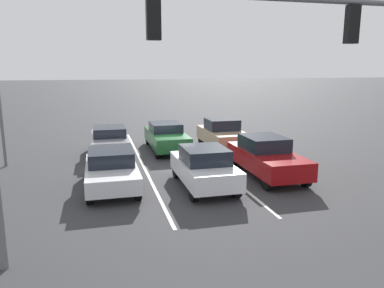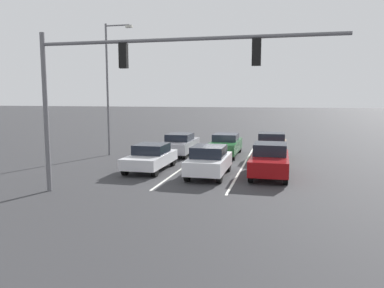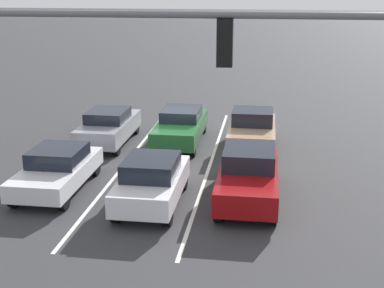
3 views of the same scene
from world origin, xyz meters
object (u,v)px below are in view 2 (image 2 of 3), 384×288
car_silver_rightlane_front (151,157)px  car_maroon_leftlane_front (270,160)px  traffic_signal_gantry (126,74)px  street_lamp_right_shoulder (110,81)px  car_white_midlane_front (209,161)px  car_gray_rightlane_second (180,144)px  car_darkgreen_midlane_second (225,145)px  car_tan_leftlane_second (271,146)px

car_silver_rightlane_front → car_maroon_leftlane_front: (-6.40, -0.06, 0.09)m
traffic_signal_gantry → street_lamp_right_shoulder: street_lamp_right_shoulder is taller
car_white_midlane_front → traffic_signal_gantry: bearing=61.9°
car_gray_rightlane_second → car_darkgreen_midlane_second: bearing=-170.3°
car_silver_rightlane_front → car_gray_rightlane_second: car_gray_rightlane_second is taller
car_white_midlane_front → street_lamp_right_shoulder: (7.87, -5.22, 4.25)m
car_white_midlane_front → car_silver_rightlane_front: (3.42, -0.81, -0.07)m
car_maroon_leftlane_front → car_tan_leftlane_second: (0.07, -5.42, -0.00)m
traffic_signal_gantry → street_lamp_right_shoulder: (5.44, -9.77, 0.16)m
car_white_midlane_front → car_darkgreen_midlane_second: 6.84m
car_white_midlane_front → car_gray_rightlane_second: 7.10m
car_white_midlane_front → car_maroon_leftlane_front: bearing=-163.7°
car_maroon_leftlane_front → street_lamp_right_shoulder: (10.85, -4.35, 4.22)m
car_darkgreen_midlane_second → street_lamp_right_shoulder: 8.93m
car_silver_rightlane_front → traffic_signal_gantry: size_ratio=0.36×
car_darkgreen_midlane_second → car_tan_leftlane_second: 3.15m
traffic_signal_gantry → car_maroon_leftlane_front: bearing=-134.9°
car_maroon_leftlane_front → car_darkgreen_midlane_second: bearing=-61.9°
car_white_midlane_front → traffic_signal_gantry: traffic_signal_gantry is taller
car_silver_rightlane_front → car_darkgreen_midlane_second: size_ratio=0.90×
car_tan_leftlane_second → street_lamp_right_shoulder: size_ratio=0.48×
street_lamp_right_shoulder → car_tan_leftlane_second: bearing=-174.3°
car_maroon_leftlane_front → car_gray_rightlane_second: bearing=-41.0°
traffic_signal_gantry → car_darkgreen_midlane_second: bearing=-101.1°
car_silver_rightlane_front → car_darkgreen_midlane_second: 6.83m
car_gray_rightlane_second → car_tan_leftlane_second: bearing=179.9°
car_white_midlane_front → car_gray_rightlane_second: car_white_midlane_front is taller
car_maroon_leftlane_front → street_lamp_right_shoulder: bearing=-21.8°
car_silver_rightlane_front → traffic_signal_gantry: (-1.00, 5.35, 4.15)m
car_silver_rightlane_front → car_darkgreen_midlane_second: (-3.23, -6.02, 0.03)m
car_gray_rightlane_second → street_lamp_right_shoulder: size_ratio=0.49×
car_white_midlane_front → traffic_signal_gantry: 6.57m
traffic_signal_gantry → street_lamp_right_shoulder: bearing=-60.9°
car_maroon_leftlane_front → car_silver_rightlane_front: bearing=0.5°
car_tan_leftlane_second → car_silver_rightlane_front: bearing=40.9°
car_darkgreen_midlane_second → car_tan_leftlane_second: car_tan_leftlane_second is taller
car_white_midlane_front → car_silver_rightlane_front: bearing=-13.4°
car_maroon_leftlane_front → car_tan_leftlane_second: 5.42m
car_tan_leftlane_second → traffic_signal_gantry: traffic_signal_gantry is taller
car_tan_leftlane_second → car_darkgreen_midlane_second: bearing=-9.9°
car_silver_rightlane_front → car_tan_leftlane_second: car_tan_leftlane_second is taller
car_maroon_leftlane_front → car_gray_rightlane_second: size_ratio=1.07×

